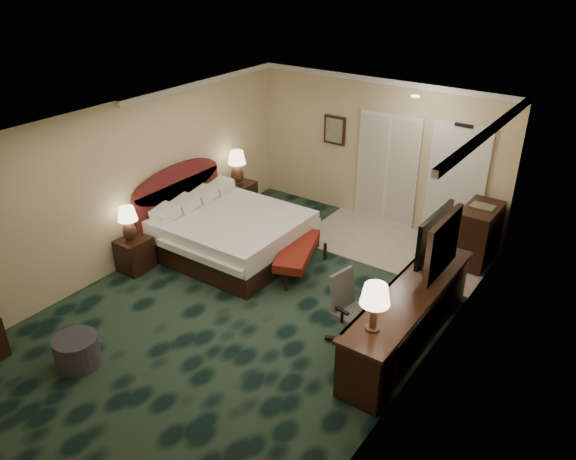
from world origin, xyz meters
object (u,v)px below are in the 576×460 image
Objects in this scene: nightstand_far at (238,199)px; minibar at (478,235)px; nightstand_near at (135,254)px; lamp_far at (237,167)px; desk at (408,318)px; desk_chair at (354,312)px; lamp_near at (129,224)px; ottoman at (77,351)px; bed_bench at (297,259)px; bed at (233,235)px; tv at (434,240)px.

nightstand_far is 4.49m from minibar.
lamp_far is (0.05, 2.58, 0.71)m from nightstand_near.
desk_chair is (-0.58, -0.41, 0.09)m from desk.
lamp_far reaches higher than lamp_near.
bed_bench is at bearing 73.95° from ottoman.
desk_chair is (2.66, 2.34, 0.31)m from ottoman.
bed_bench is (2.19, 1.50, -0.61)m from lamp_near.
lamp_near is at bearing -124.87° from bed.
desk is (3.23, 2.76, 0.22)m from ottoman.
desk is at bearing -22.73° from lamp_far.
minibar is (3.49, 2.10, 0.15)m from bed.
tv is at bearing 2.51° from bed.
nightstand_far is 1.02× the size of lamp_far.
nightstand_near is (-0.96, -1.33, -0.07)m from bed.
tv is at bearing 18.71° from nightstand_near.
bed is at bearing 54.22° from nightstand_near.
nightstand_far is at bearing 89.09° from lamp_near.
lamp_far is 4.51m from minibar.
desk is at bearing 9.58° from nightstand_near.
tv is 1.05× the size of minibar.
ottoman is 6.35m from minibar.
ottoman is 0.19× the size of desk.
bed_bench is at bearing 34.45° from lamp_near.
desk_chair reaches higher than minibar.
nightstand_far is 0.65× the size of desk_chair.
minibar reaches higher than bed.
bed_bench is 3.01m from minibar.
desk_chair is at bearing -113.71° from tv.
desk reaches higher than bed_bench.
lamp_far is at bearing -169.05° from minibar.
bed_bench is at bearing 162.27° from desk.
nightstand_near is 2.34m from ottoman.
bed_bench is 2.40× the size of ottoman.
desk reaches higher than ottoman.
bed_bench is (1.23, 0.13, -0.12)m from bed.
desk_chair reaches higher than nightstand_near.
nightstand_far is at bearing 104.10° from ottoman.
minibar is (0.60, 3.10, -0.01)m from desk_chair.
desk_chair is (3.81, -2.24, 0.18)m from nightstand_far.
lamp_near is at bearing -165.66° from bed_bench.
lamp_far reaches higher than bed.
tv is 1.46m from desk_chair.
bed_bench is at bearing -27.57° from lamp_far.
bed is 0.76× the size of desk.
bed is 4.07m from minibar.
tv is (2.19, 0.02, 1.01)m from bed_bench.
nightstand_far is (0.04, 2.58, 0.06)m from nightstand_near.
minibar is at bearing 11.03° from nightstand_far.
desk is 1.10m from tv.
tv is (4.34, -1.09, 0.91)m from nightstand_far.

